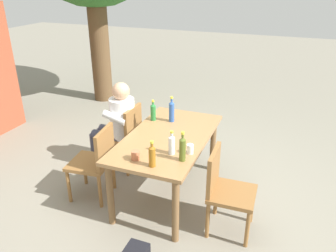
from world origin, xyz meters
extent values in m
plane|color=gray|center=(0.00, 0.00, 0.00)|extent=(24.00, 24.00, 0.00)
cube|color=#A37547|center=(0.00, 0.00, 0.73)|extent=(1.57, 0.86, 0.04)
cylinder|color=brown|center=(-0.71, -0.35, 0.36)|extent=(0.07, 0.07, 0.71)
cylinder|color=brown|center=(0.71, -0.35, 0.36)|extent=(0.07, 0.07, 0.71)
cylinder|color=brown|center=(-0.71, 0.35, 0.36)|extent=(0.07, 0.07, 0.71)
cylinder|color=brown|center=(0.71, 0.35, 0.36)|extent=(0.07, 0.07, 0.71)
cube|color=olive|center=(0.35, 0.81, 0.43)|extent=(0.44, 0.44, 0.04)
cube|color=olive|center=(0.35, 0.61, 0.66)|extent=(0.42, 0.04, 0.42)
cylinder|color=olive|center=(0.54, 1.00, 0.21)|extent=(0.04, 0.04, 0.41)
cylinder|color=olive|center=(0.16, 1.00, 0.21)|extent=(0.04, 0.04, 0.41)
cylinder|color=olive|center=(0.54, 0.62, 0.21)|extent=(0.04, 0.04, 0.41)
cylinder|color=olive|center=(0.16, 0.62, 0.21)|extent=(0.04, 0.04, 0.41)
cube|color=olive|center=(-0.35, -0.81, 0.43)|extent=(0.45, 0.45, 0.04)
cube|color=olive|center=(-0.36, -0.61, 0.66)|extent=(0.42, 0.05, 0.42)
cylinder|color=olive|center=(-0.54, -1.01, 0.21)|extent=(0.04, 0.04, 0.41)
cylinder|color=olive|center=(-0.16, -0.99, 0.21)|extent=(0.04, 0.04, 0.41)
cylinder|color=olive|center=(-0.55, -0.63, 0.21)|extent=(0.04, 0.04, 0.41)
cylinder|color=olive|center=(-0.17, -0.61, 0.21)|extent=(0.04, 0.04, 0.41)
cube|color=olive|center=(-0.35, 0.81, 0.43)|extent=(0.49, 0.49, 0.04)
cube|color=olive|center=(-0.33, 0.61, 0.66)|extent=(0.42, 0.09, 0.42)
cylinder|color=olive|center=(-0.19, 1.02, 0.21)|extent=(0.04, 0.04, 0.41)
cylinder|color=olive|center=(-0.56, 0.98, 0.21)|extent=(0.04, 0.04, 0.41)
cylinder|color=olive|center=(-0.14, 0.64, 0.21)|extent=(0.04, 0.04, 0.41)
cylinder|color=olive|center=(-0.52, 0.60, 0.21)|extent=(0.04, 0.04, 0.41)
cylinder|color=white|center=(0.35, 0.76, 0.71)|extent=(0.32, 0.32, 0.52)
sphere|color=tan|center=(0.35, 0.76, 1.07)|extent=(0.22, 0.22, 0.22)
cylinder|color=#383847|center=(0.44, 0.96, 0.45)|extent=(0.14, 0.40, 0.14)
cylinder|color=#383847|center=(0.44, 1.16, 0.23)|extent=(0.11, 0.11, 0.45)
cylinder|color=white|center=(0.54, 0.76, 0.79)|extent=(0.09, 0.31, 0.16)
cylinder|color=#383847|center=(0.26, 0.96, 0.45)|extent=(0.14, 0.40, 0.14)
cylinder|color=#383847|center=(0.26, 1.16, 0.23)|extent=(0.11, 0.11, 0.45)
cylinder|color=white|center=(0.16, 0.76, 0.79)|extent=(0.09, 0.31, 0.16)
cylinder|color=white|center=(-0.36, -0.18, 0.84)|extent=(0.06, 0.06, 0.18)
cone|color=white|center=(-0.36, -0.18, 0.95)|extent=(0.06, 0.06, 0.02)
cylinder|color=white|center=(-0.36, -0.18, 0.97)|extent=(0.03, 0.03, 0.02)
cylinder|color=yellow|center=(-0.36, -0.18, 0.99)|extent=(0.03, 0.03, 0.02)
cylinder|color=#2D56A3|center=(0.39, 0.11, 0.87)|extent=(0.06, 0.06, 0.23)
cone|color=#2D56A3|center=(0.39, 0.11, 1.00)|extent=(0.06, 0.06, 0.03)
cylinder|color=#2D56A3|center=(0.39, 0.11, 1.03)|extent=(0.03, 0.03, 0.03)
cylinder|color=yellow|center=(0.39, 0.11, 1.06)|extent=(0.03, 0.03, 0.03)
cylinder|color=#287A38|center=(0.35, 0.33, 0.85)|extent=(0.06, 0.06, 0.19)
cone|color=#287A38|center=(0.35, 0.33, 0.95)|extent=(0.06, 0.06, 0.03)
cylinder|color=#287A38|center=(0.35, 0.33, 0.98)|extent=(0.03, 0.03, 0.03)
cylinder|color=yellow|center=(0.35, 0.33, 1.00)|extent=(0.03, 0.03, 0.02)
cylinder|color=#566623|center=(-0.44, -0.32, 0.86)|extent=(0.06, 0.06, 0.22)
cone|color=#566623|center=(-0.44, -0.32, 0.99)|extent=(0.06, 0.06, 0.03)
cylinder|color=#566623|center=(-0.44, -0.32, 1.02)|extent=(0.03, 0.03, 0.03)
cylinder|color=yellow|center=(-0.44, -0.32, 1.04)|extent=(0.03, 0.03, 0.02)
cylinder|color=#996019|center=(-0.65, -0.10, 0.85)|extent=(0.06, 0.06, 0.19)
cone|color=#996019|center=(-0.65, -0.10, 0.95)|extent=(0.06, 0.06, 0.03)
cylinder|color=#996019|center=(-0.65, -0.10, 0.98)|extent=(0.03, 0.03, 0.03)
cylinder|color=yellow|center=(-0.65, -0.10, 1.00)|extent=(0.03, 0.03, 0.02)
cylinder|color=#BC6B47|center=(-0.59, 0.10, 0.80)|extent=(0.08, 0.08, 0.09)
cylinder|color=white|center=(-0.29, -0.35, 0.80)|extent=(0.07, 0.07, 0.10)
cube|color=black|center=(1.27, 0.29, 0.19)|extent=(0.29, 0.17, 0.38)
cube|color=black|center=(1.27, 0.18, 0.12)|extent=(0.20, 0.06, 0.17)
cylinder|color=brown|center=(2.60, 2.45, 1.21)|extent=(0.37, 0.37, 2.42)
camera|label=1|loc=(-3.09, -1.20, 2.38)|focal=35.88mm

